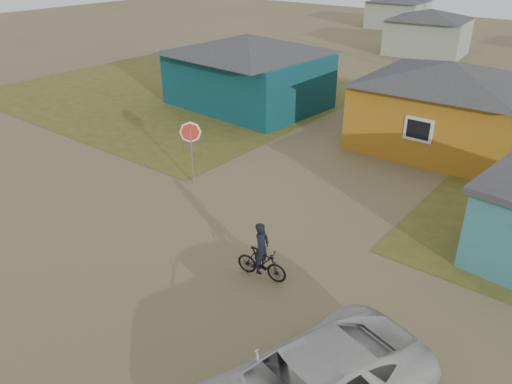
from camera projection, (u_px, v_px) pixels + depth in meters
ground at (183, 264)px, 14.70m from camera, size 120.00×120.00×0.00m
grass_nw at (176, 91)px, 31.54m from camera, size 20.00×18.00×0.00m
house_teal at (248, 70)px, 27.93m from camera, size 8.93×7.08×4.00m
house_yellow at (446, 104)px, 22.23m from camera, size 7.72×6.76×3.90m
house_pale_west at (428, 31)px, 41.01m from camera, size 7.04×6.15×3.60m
house_pale_north at (398, 11)px, 53.89m from camera, size 6.28×5.81×3.40m
stop_sign at (191, 139)px, 18.77m from camera, size 0.79×0.31×2.53m
cyclist at (262, 258)px, 13.84m from camera, size 1.59×0.67×1.74m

